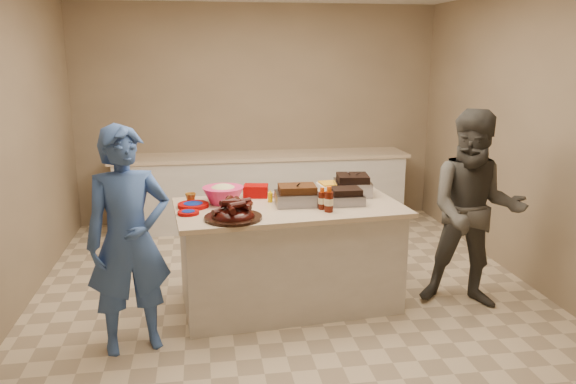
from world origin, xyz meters
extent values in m
cube|color=#47230F|center=(0.04, -0.13, 0.88)|extent=(0.36, 0.28, 0.11)
cube|color=black|center=(0.45, -0.17, 0.88)|extent=(0.28, 0.24, 0.08)
cube|color=gray|center=(0.59, 0.14, 0.88)|extent=(0.35, 0.35, 0.12)
cylinder|color=silver|center=(0.12, 0.18, 0.88)|extent=(0.30, 0.30, 0.05)
cube|color=#F3AB1E|center=(0.48, 0.31, 0.88)|extent=(0.34, 0.26, 0.08)
cylinder|color=#441006|center=(0.22, -0.29, 0.88)|extent=(0.07, 0.07, 0.18)
cylinder|color=#441006|center=(0.26, -0.37, 0.88)|extent=(0.08, 0.08, 0.21)
cylinder|color=#F4BE00|center=(-0.17, -0.01, 0.88)|extent=(0.04, 0.04, 0.11)
imported|color=silver|center=(-0.06, 0.15, 0.88)|extent=(0.14, 0.06, 0.14)
cylinder|color=#8C0100|center=(-0.81, -0.07, 0.88)|extent=(0.27, 0.27, 0.03)
cylinder|color=#8C0100|center=(-0.84, -0.28, 0.88)|extent=(0.18, 0.18, 0.02)
imported|color=#A4661A|center=(-0.83, 0.07, 0.88)|extent=(0.10, 0.09, 0.09)
cube|color=#8C0100|center=(-0.27, 0.20, 0.88)|extent=(0.23, 0.19, 0.10)
imported|color=#385AA4|center=(-1.25, -0.68, 0.00)|extent=(1.02, 1.74, 0.39)
imported|color=#4E4C46|center=(1.49, -0.38, 0.00)|extent=(1.36, 1.85, 0.63)
camera|label=1|loc=(-0.73, -4.56, 2.10)|focal=35.00mm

